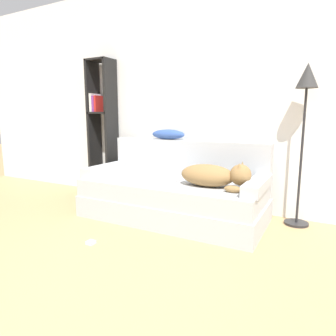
% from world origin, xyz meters
% --- Properties ---
extents(ground_plane, '(20.00, 20.00, 0.00)m').
position_xyz_m(ground_plane, '(0.00, 0.00, 0.00)').
color(ground_plane, tan).
extents(wall_back, '(7.88, 0.06, 2.70)m').
position_xyz_m(wall_back, '(0.00, 2.50, 1.35)').
color(wall_back, white).
rests_on(wall_back, ground_plane).
extents(couch, '(1.92, 0.89, 0.41)m').
position_xyz_m(couch, '(-0.15, 1.87, 0.20)').
color(couch, '#B2B7BC').
rests_on(couch, ground_plane).
extents(couch_backrest, '(1.88, 0.15, 0.40)m').
position_xyz_m(couch_backrest, '(-0.15, 2.25, 0.61)').
color(couch_backrest, '#B2B7BC').
rests_on(couch_backrest, couch).
extents(couch_arm_left, '(0.15, 0.70, 0.10)m').
position_xyz_m(couch_arm_left, '(-1.04, 1.87, 0.46)').
color(couch_arm_left, '#B2B7BC').
rests_on(couch_arm_left, couch).
extents(couch_arm_right, '(0.15, 0.70, 0.10)m').
position_xyz_m(couch_arm_right, '(0.73, 1.87, 0.46)').
color(couch_arm_right, '#B2B7BC').
rests_on(couch_arm_right, couch).
extents(dog, '(0.69, 0.31, 0.26)m').
position_xyz_m(dog, '(0.33, 1.81, 0.53)').
color(dog, olive).
rests_on(dog, couch).
extents(laptop, '(0.36, 0.27, 0.02)m').
position_xyz_m(laptop, '(-0.25, 1.83, 0.42)').
color(laptop, silver).
rests_on(laptop, couch).
extents(throw_pillow, '(0.42, 0.16, 0.12)m').
position_xyz_m(throw_pillow, '(-0.40, 2.25, 0.87)').
color(throw_pillow, '#335199').
rests_on(throw_pillow, couch_backrest).
extents(bookshelf, '(0.34, 0.26, 1.82)m').
position_xyz_m(bookshelf, '(-1.46, 2.32, 1.00)').
color(bookshelf, black).
rests_on(bookshelf, ground_plane).
extents(floor_lamp, '(0.24, 0.24, 1.58)m').
position_xyz_m(floor_lamp, '(1.05, 2.30, 1.24)').
color(floor_lamp, '#232326').
rests_on(floor_lamp, ground_plane).
extents(power_adapter, '(0.07, 0.07, 0.03)m').
position_xyz_m(power_adapter, '(-0.46, 0.95, 0.01)').
color(power_adapter, silver).
rests_on(power_adapter, ground_plane).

